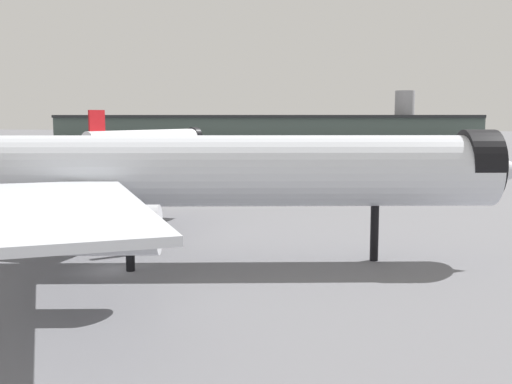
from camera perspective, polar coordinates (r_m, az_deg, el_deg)
The scene contains 5 objects.
ground at distance 47.91m, azimuth -12.99°, elevation -7.03°, with size 900.00×900.00×0.00m, color slate.
airliner_near_gate at distance 48.70m, azimuth -8.57°, elevation 1.78°, with size 57.75×52.05×16.12m.
airliner_far_taxiway at distance 160.26m, azimuth -10.11°, elevation 4.85°, with size 37.55×41.97×12.91m.
terminal_building at distance 268.18m, azimuth 0.92°, elevation 5.90°, with size 181.27×27.51×22.00m.
baggage_cart_trailing at distance 83.86m, azimuth -10.06°, elevation -0.28°, with size 2.30×2.65×1.82m.
Camera 1 is at (17.70, -43.01, 11.50)m, focal length 43.27 mm.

